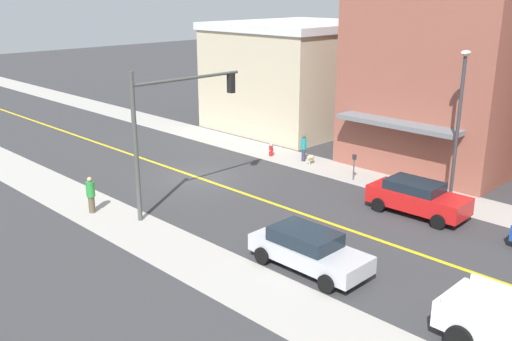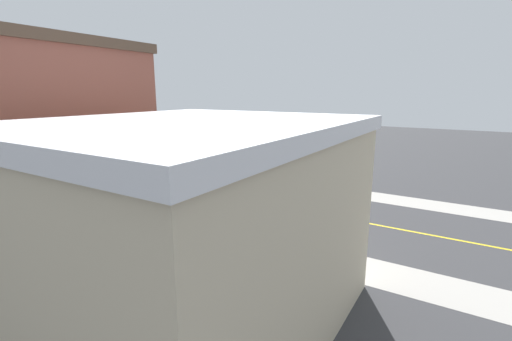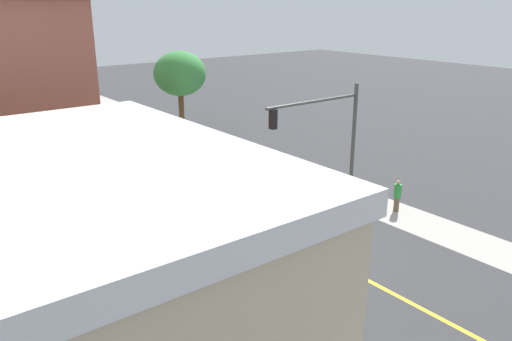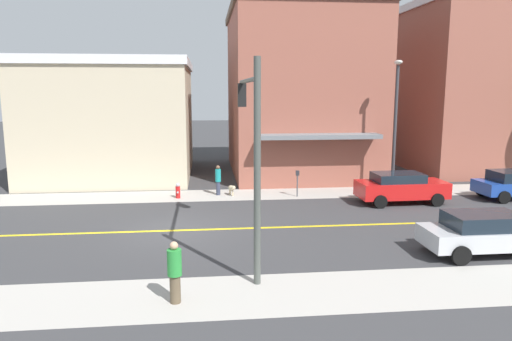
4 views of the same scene
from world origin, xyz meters
TOP-DOWN VIEW (x-y plane):
  - ground_plane at (0.00, 0.00)m, footprint 140.00×140.00m
  - sidewalk_left at (-6.31, 0.00)m, footprint 2.78×126.00m
  - sidewalk_right at (6.31, 0.00)m, footprint 2.78×126.00m
  - road_centerline_stripe at (0.00, 0.00)m, footprint 0.20×126.00m
  - street_tree_right_corner at (7.20, 23.52)m, footprint 4.38×4.38m
  - fire_hydrant at (-5.80, -0.15)m, footprint 0.44×0.24m
  - parking_meter at (-5.53, 6.10)m, footprint 0.12×0.18m
  - traffic_light_mast at (3.70, 2.76)m, footprint 5.97×0.32m
  - street_lamp at (-5.77, 11.40)m, footprint 0.70×0.36m
  - red_sedan_left_curb at (-3.54, 10.92)m, footprint 2.06×4.41m
  - blue_sedan_left_curb at (-3.84, 17.25)m, footprint 2.13×4.18m
  - silver_sedan_right_curb at (3.89, 10.85)m, footprint 1.98×4.48m
  - white_pickup_truck at (3.76, 19.13)m, footprint 2.27×5.66m
  - pedestrian_teal_shirt at (-6.35, 1.95)m, footprint 0.30×0.30m
  - pedestrian_green_shirt at (6.58, 0.48)m, footprint 0.38×0.38m
  - small_dog at (-6.15, 2.66)m, footprint 0.79×0.44m

SIDE VIEW (x-z plane):
  - ground_plane at x=0.00m, z-range 0.00..0.00m
  - road_centerline_stripe at x=0.00m, z-range 0.00..0.00m
  - sidewalk_left at x=-6.31m, z-range 0.00..0.01m
  - sidewalk_right at x=6.31m, z-range 0.00..0.01m
  - small_dog at x=-6.15m, z-range 0.09..0.68m
  - fire_hydrant at x=-5.80m, z-range 0.00..0.80m
  - silver_sedan_right_curb at x=3.89m, z-range 0.04..1.48m
  - blue_sedan_left_curb at x=-3.84m, z-range 0.04..1.50m
  - red_sedan_left_curb at x=-3.54m, z-range 0.05..1.57m
  - pedestrian_teal_shirt at x=-6.35m, z-range 0.05..1.66m
  - pedestrian_green_shirt at x=6.58m, z-range 0.04..1.72m
  - parking_meter at x=-5.53m, z-range 0.22..1.61m
  - white_pickup_truck at x=3.76m, z-range -0.01..1.88m
  - traffic_light_mast at x=3.70m, z-range 1.09..7.55m
  - street_lamp at x=-5.77m, z-range 0.78..7.89m
  - street_tree_right_corner at x=7.20m, z-range 1.35..7.83m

